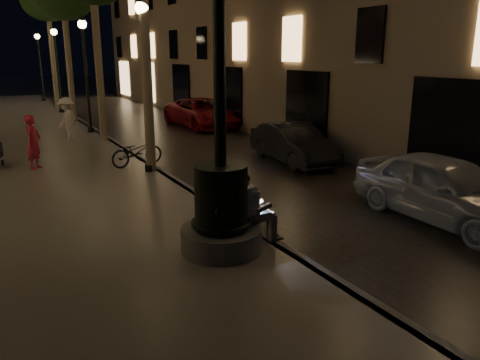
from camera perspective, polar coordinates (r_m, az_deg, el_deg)
ground at (r=20.50m, az=-16.25°, el=4.76°), size 120.00×120.00×0.00m
cobble_lane at (r=21.34m, az=-8.37°, el=5.62°), size 6.00×45.00×0.02m
curb_strip at (r=20.48m, az=-16.27°, el=5.03°), size 0.25×45.00×0.20m
fountain_lamppost at (r=7.85m, az=-2.35°, el=-1.68°), size 1.40×1.40×5.21m
seated_man_laptop at (r=8.22m, az=1.50°, el=-3.20°), size 0.93×0.32×1.31m
tree_far at (r=31.15m, az=-22.47°, el=19.50°), size 3.00×3.00×7.50m
lamp_curb_a at (r=13.36m, az=-11.58°, el=13.79°), size 0.36×0.36×4.81m
lamp_curb_b at (r=21.12m, az=-18.36°, el=13.73°), size 0.36×0.36×4.81m
lamp_curb_c at (r=29.01m, az=-21.48°, el=13.65°), size 0.36×0.36×4.81m
lamp_curb_d at (r=36.95m, az=-23.26°, el=13.58°), size 0.36×0.36×4.81m
car_front at (r=10.81m, az=23.71°, el=-0.97°), size 1.75×4.24×1.44m
car_second at (r=15.44m, az=6.54°, el=4.43°), size 1.69×3.98×1.28m
car_third at (r=23.02m, az=-4.56°, el=8.15°), size 2.49×5.09×1.39m
pedestrian_red at (r=14.89m, az=-23.88°, el=4.23°), size 0.64×0.69×1.59m
pedestrian_white at (r=19.20m, az=-20.33°, el=6.91°), size 1.18×1.24×1.69m
bicycle at (r=14.43m, az=-12.45°, el=3.41°), size 1.74×0.89×0.87m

